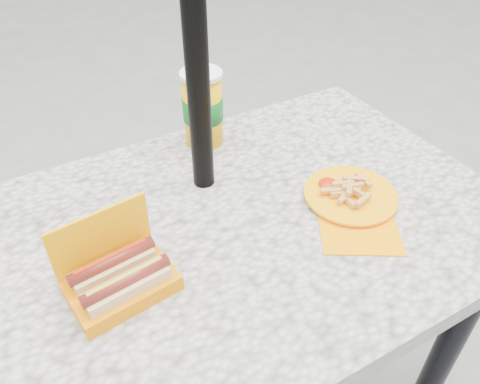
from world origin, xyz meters
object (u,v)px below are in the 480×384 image
hotdog_box (120,278)px  soda_cup (203,108)px  umbrella_pole (195,39)px  fries_plate (350,197)px

hotdog_box → soda_cup: size_ratio=1.02×
umbrella_pole → soda_cup: bearing=63.4°
fries_plate → hotdog_box: bearing=179.4°
umbrella_pole → fries_plate: (0.26, -0.23, -0.34)m
fries_plate → soda_cup: soda_cup is taller
umbrella_pole → fries_plate: umbrella_pole is taller
hotdog_box → soda_cup: (0.36, 0.38, 0.07)m
fries_plate → umbrella_pole: bearing=139.0°
soda_cup → hotdog_box: bearing=-133.1°
soda_cup → fries_plate: bearing=-65.0°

